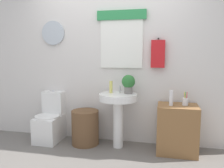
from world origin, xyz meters
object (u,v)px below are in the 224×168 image
at_px(toilet, 50,122).
at_px(soap_bottle, 111,87).
at_px(lotion_bottle, 171,98).
at_px(toothbrush_cup, 185,101).
at_px(laundry_hamper, 85,127).
at_px(wooden_cabinet, 177,129).
at_px(pedestal_sink, 118,106).
at_px(potted_plant, 128,83).

height_order(toilet, soap_bottle, soap_bottle).
relative_size(soap_bottle, lotion_bottle, 0.85).
bearing_deg(lotion_bottle, toothbrush_cup, 17.38).
bearing_deg(laundry_hamper, lotion_bottle, -1.81).
distance_m(wooden_cabinet, soap_bottle, 1.11).
relative_size(toilet, soap_bottle, 4.45).
height_order(toilet, wooden_cabinet, toilet).
bearing_deg(laundry_hamper, toilet, 176.49).
height_order(pedestal_sink, lotion_bottle, lotion_bottle).
bearing_deg(toothbrush_cup, wooden_cabinet, -168.17).
relative_size(toilet, wooden_cabinet, 1.17).
height_order(pedestal_sink, potted_plant, potted_plant).
bearing_deg(pedestal_sink, toothbrush_cup, 1.23).
relative_size(laundry_hamper, soap_bottle, 2.95).
distance_m(toilet, laundry_hamper, 0.60).
xyz_separation_m(laundry_hamper, potted_plant, (0.66, 0.06, 0.70)).
distance_m(toilet, lotion_bottle, 1.93).
relative_size(potted_plant, toothbrush_cup, 1.48).
bearing_deg(potted_plant, laundry_hamper, -174.77).
distance_m(soap_bottle, lotion_bottle, 0.88).
bearing_deg(wooden_cabinet, potted_plant, 175.13).
bearing_deg(toothbrush_cup, soap_bottle, 178.39).
bearing_deg(toilet, laundry_hamper, -3.51).
relative_size(wooden_cabinet, potted_plant, 2.49).
xyz_separation_m(pedestal_sink, potted_plant, (0.14, 0.06, 0.34)).
bearing_deg(laundry_hamper, soap_bottle, 7.21).
bearing_deg(pedestal_sink, lotion_bottle, -3.06).
bearing_deg(laundry_hamper, toothbrush_cup, 0.79).
height_order(laundry_hamper, soap_bottle, soap_bottle).
height_order(potted_plant, toothbrush_cup, potted_plant).
relative_size(laundry_hamper, pedestal_sink, 0.65).
relative_size(laundry_hamper, wooden_cabinet, 0.77).
bearing_deg(laundry_hamper, wooden_cabinet, 0.00).
xyz_separation_m(pedestal_sink, lotion_bottle, (0.75, -0.04, 0.16)).
distance_m(laundry_hamper, lotion_bottle, 1.37).
height_order(laundry_hamper, pedestal_sink, pedestal_sink).
height_order(toilet, toothbrush_cup, toothbrush_cup).
bearing_deg(pedestal_sink, wooden_cabinet, 0.00).
relative_size(wooden_cabinet, toothbrush_cup, 3.67).
height_order(laundry_hamper, lotion_bottle, lotion_bottle).
bearing_deg(wooden_cabinet, lotion_bottle, -157.37).
height_order(wooden_cabinet, potted_plant, potted_plant).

